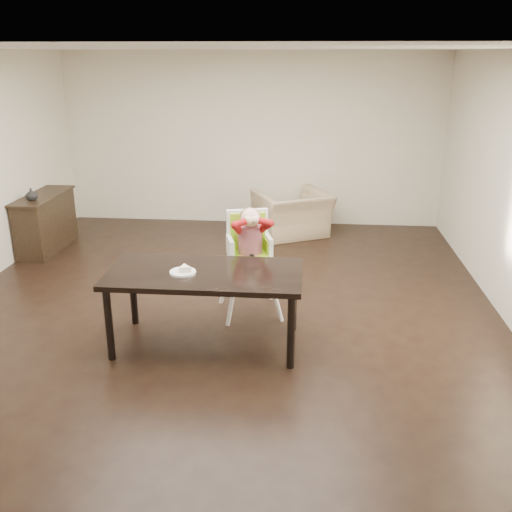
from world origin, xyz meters
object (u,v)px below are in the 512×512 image
(high_chair, at_px, (250,239))
(sideboard, at_px, (46,222))
(armchair, at_px, (292,207))
(dining_table, at_px, (205,279))

(high_chair, xyz_separation_m, sideboard, (-3.09, 1.81, -0.43))
(armchair, distance_m, sideboard, 3.59)
(high_chair, bearing_deg, dining_table, -128.94)
(high_chair, distance_m, armchair, 2.81)
(dining_table, xyz_separation_m, sideboard, (-2.75, 2.59, -0.27))
(armchair, bearing_deg, high_chair, 55.28)
(dining_table, distance_m, armchair, 3.61)
(armchair, relative_size, sideboard, 0.83)
(armchair, height_order, sideboard, armchair)
(dining_table, bearing_deg, sideboard, 136.70)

